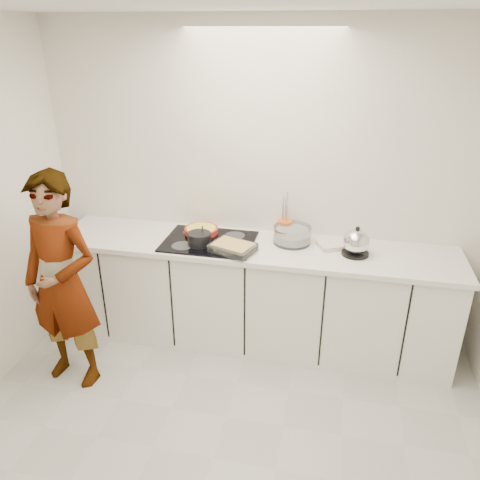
% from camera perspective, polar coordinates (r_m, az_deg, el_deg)
% --- Properties ---
extents(floor, '(3.60, 3.20, 0.00)m').
position_cam_1_polar(floor, '(3.27, -3.33, -25.01)').
color(floor, '#BAB9B3').
rests_on(floor, ground).
extents(wall_back, '(3.60, 0.00, 2.60)m').
position_cam_1_polar(wall_back, '(3.88, 2.45, 6.58)').
color(wall_back, white).
rests_on(wall_back, ground).
extents(base_cabinets, '(3.20, 0.58, 0.87)m').
position_cam_1_polar(base_cabinets, '(3.95, 1.42, -6.87)').
color(base_cabinets, white).
rests_on(base_cabinets, floor).
extents(countertop, '(3.24, 0.64, 0.04)m').
position_cam_1_polar(countertop, '(3.74, 1.49, -0.89)').
color(countertop, white).
rests_on(countertop, base_cabinets).
extents(hob, '(0.72, 0.54, 0.01)m').
position_cam_1_polar(hob, '(3.78, -3.78, -0.16)').
color(hob, black).
rests_on(hob, countertop).
extents(tart_dish, '(0.36, 0.36, 0.05)m').
position_cam_1_polar(tart_dish, '(3.92, -4.74, 1.22)').
color(tart_dish, '#B1271C').
rests_on(tart_dish, hob).
extents(saucepan, '(0.20, 0.20, 0.17)m').
position_cam_1_polar(saucepan, '(3.69, -4.97, 0.14)').
color(saucepan, black).
rests_on(saucepan, hob).
extents(baking_dish, '(0.38, 0.33, 0.06)m').
position_cam_1_polar(baking_dish, '(3.58, -0.88, -0.87)').
color(baking_dish, silver).
rests_on(baking_dish, hob).
extents(mixing_bowl, '(0.33, 0.33, 0.14)m').
position_cam_1_polar(mixing_bowl, '(3.76, 6.37, 0.55)').
color(mixing_bowl, silver).
rests_on(mixing_bowl, countertop).
extents(tea_towel, '(0.28, 0.25, 0.04)m').
position_cam_1_polar(tea_towel, '(3.75, 11.30, -0.63)').
color(tea_towel, white).
rests_on(tea_towel, countertop).
extents(kettle, '(0.23, 0.23, 0.23)m').
position_cam_1_polar(kettle, '(3.63, 13.98, -0.35)').
color(kettle, black).
rests_on(kettle, countertop).
extents(utensil_crock, '(0.15, 0.15, 0.15)m').
position_cam_1_polar(utensil_crock, '(3.85, 5.47, 1.32)').
color(utensil_crock, '#D35418').
rests_on(utensil_crock, countertop).
extents(cook, '(0.64, 0.46, 1.64)m').
position_cam_1_polar(cook, '(3.59, -20.88, -4.96)').
color(cook, white).
rests_on(cook, floor).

